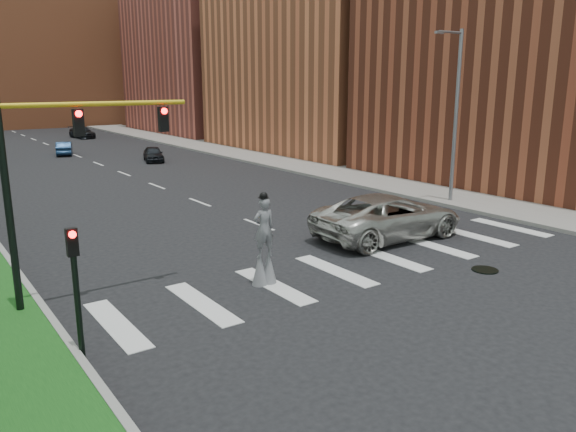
{
  "coord_description": "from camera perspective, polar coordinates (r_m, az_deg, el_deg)",
  "views": [
    {
      "loc": [
        -13.32,
        -13.19,
        6.41
      ],
      "look_at": [
        -2.0,
        2.83,
        1.7
      ],
      "focal_mm": 35.0,
      "sensor_mm": 36.0,
      "label": 1
    }
  ],
  "objects": [
    {
      "name": "ground_plane",
      "position": [
        19.81,
        9.54,
        -5.57
      ],
      "size": [
        160.0,
        160.0,
        0.0
      ],
      "primitive_type": "plane",
      "color": "black",
      "rests_on": "ground"
    },
    {
      "name": "sidewalk_right",
      "position": [
        46.53,
        -1.18,
        5.7
      ],
      "size": [
        5.0,
        90.0,
        0.18
      ],
      "primitive_type": "cube",
      "color": "gray",
      "rests_on": "ground"
    },
    {
      "name": "manhole",
      "position": [
        20.79,
        19.38,
        -5.19
      ],
      "size": [
        0.9,
        0.9,
        0.04
      ],
      "primitive_type": "cylinder",
      "color": "black",
      "rests_on": "ground"
    },
    {
      "name": "building_near",
      "position": [
        41.44,
        25.04,
        18.67
      ],
      "size": [
        16.0,
        20.0,
        22.0
      ],
      "primitive_type": "cube",
      "color": "brown",
      "rests_on": "ground"
    },
    {
      "name": "building_mid",
      "position": [
        56.07,
        4.25,
        19.19
      ],
      "size": [
        16.0,
        22.0,
        24.0
      ],
      "primitive_type": "cube",
      "color": "#CB6B3F",
      "rests_on": "ground"
    },
    {
      "name": "building_far",
      "position": [
        75.99,
        -7.82,
        16.09
      ],
      "size": [
        16.0,
        22.0,
        20.0
      ],
      "primitive_type": "cube",
      "color": "#AF4F40",
      "rests_on": "ground"
    },
    {
      "name": "building_backdrop",
      "position": [
        93.25,
        -24.03,
        13.97
      ],
      "size": [
        26.0,
        14.0,
        18.0
      ],
      "primitive_type": "cube",
      "color": "#CB6B3F",
      "rests_on": "ground"
    },
    {
      "name": "streetlight",
      "position": [
        30.94,
        16.61,
        10.15
      ],
      "size": [
        2.05,
        0.2,
        9.0
      ],
      "color": "slate",
      "rests_on": "ground"
    },
    {
      "name": "traffic_signal",
      "position": [
        16.72,
        -22.77,
        4.69
      ],
      "size": [
        5.3,
        0.23,
        6.2
      ],
      "color": "black",
      "rests_on": "ground"
    },
    {
      "name": "secondary_signal",
      "position": [
        13.79,
        -20.76,
        -6.31
      ],
      "size": [
        0.25,
        0.21,
        3.23
      ],
      "color": "black",
      "rests_on": "ground"
    },
    {
      "name": "stilt_performer",
      "position": [
        18.0,
        -2.45,
        -3.12
      ],
      "size": [
        0.84,
        0.55,
        3.05
      ],
      "rotation": [
        0.0,
        0.0,
        3.05
      ],
      "color": "black",
      "rests_on": "ground"
    },
    {
      "name": "suv_crossing",
      "position": [
        23.81,
        10.15,
        -0.02
      ],
      "size": [
        6.79,
        3.3,
        1.86
      ],
      "primitive_type": "imported",
      "rotation": [
        0.0,
        0.0,
        1.54
      ],
      "color": "#B8B5AD",
      "rests_on": "ground"
    },
    {
      "name": "car_near",
      "position": [
        47.65,
        -13.52,
        6.15
      ],
      "size": [
        2.39,
        3.86,
        1.23
      ],
      "primitive_type": "imported",
      "rotation": [
        0.0,
        0.0,
        -0.28
      ],
      "color": "black",
      "rests_on": "ground"
    },
    {
      "name": "car_mid",
      "position": [
        54.29,
        -21.78,
        6.4
      ],
      "size": [
        2.21,
        3.83,
        1.19
      ],
      "primitive_type": "imported",
      "rotation": [
        0.0,
        0.0,
        2.86
      ],
      "color": "#152D4C",
      "rests_on": "ground"
    },
    {
      "name": "car_far",
      "position": [
        70.17,
        -20.21,
        7.98
      ],
      "size": [
        2.26,
        4.65,
        1.3
      ],
      "primitive_type": "imported",
      "rotation": [
        0.0,
        0.0,
        0.1
      ],
      "color": "black",
      "rests_on": "ground"
    }
  ]
}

